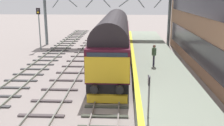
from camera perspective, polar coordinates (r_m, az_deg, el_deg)
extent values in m
plane|color=gray|center=(18.76, -0.42, -5.02)|extent=(140.00, 140.00, 0.00)
cube|color=slate|center=(18.79, -2.61, -4.77)|extent=(0.07, 60.00, 0.15)
cube|color=slate|center=(18.71, 1.79, -4.84)|extent=(0.07, 60.00, 0.15)
cube|color=#3F4338|center=(14.23, -1.57, -11.44)|extent=(2.50, 0.26, 0.09)
cube|color=#3F4338|center=(15.34, -1.21, -9.45)|extent=(2.50, 0.26, 0.09)
cube|color=#3F4338|center=(16.46, -0.91, -7.72)|extent=(2.50, 0.26, 0.09)
cube|color=#3F4338|center=(17.60, -0.65, -6.22)|extent=(2.50, 0.26, 0.09)
cube|color=#3F4338|center=(18.75, -0.42, -4.89)|extent=(2.50, 0.26, 0.09)
cube|color=#3F4338|center=(19.91, -0.21, -3.72)|extent=(2.50, 0.26, 0.09)
cube|color=#3F4338|center=(21.07, -0.03, -2.69)|extent=(2.50, 0.26, 0.09)
cube|color=#3F4338|center=(22.24, 0.13, -1.75)|extent=(2.50, 0.26, 0.09)
cube|color=#3F4338|center=(23.42, 0.27, -0.92)|extent=(2.50, 0.26, 0.09)
cube|color=#3F4338|center=(24.60, 0.40, -0.16)|extent=(2.50, 0.26, 0.09)
cube|color=#3F4338|center=(25.79, 0.52, 0.53)|extent=(2.50, 0.26, 0.09)
cube|color=#3F4338|center=(26.97, 0.63, 1.15)|extent=(2.50, 0.26, 0.09)
cube|color=#3F4338|center=(28.17, 0.73, 1.73)|extent=(2.50, 0.26, 0.09)
cube|color=#3F4338|center=(29.36, 0.82, 2.26)|extent=(2.50, 0.26, 0.09)
cube|color=#3F4338|center=(30.56, 0.90, 2.74)|extent=(2.50, 0.26, 0.09)
cube|color=#3F4338|center=(31.76, 0.98, 3.19)|extent=(2.50, 0.26, 0.09)
cube|color=#3F4338|center=(32.96, 1.05, 3.61)|extent=(2.50, 0.26, 0.09)
cube|color=#3F4338|center=(34.16, 1.12, 3.99)|extent=(2.50, 0.26, 0.09)
cube|color=#3F4338|center=(35.36, 1.18, 4.36)|extent=(2.50, 0.26, 0.09)
cube|color=#3F4338|center=(36.57, 1.24, 4.69)|extent=(2.50, 0.26, 0.09)
cube|color=#3F4338|center=(37.78, 1.29, 5.01)|extent=(2.50, 0.26, 0.09)
cube|color=#3F4338|center=(38.99, 1.34, 5.30)|extent=(2.50, 0.26, 0.09)
cube|color=#3F4338|center=(40.19, 1.39, 5.58)|extent=(2.50, 0.26, 0.09)
cube|color=#3F4338|center=(41.40, 1.44, 5.85)|extent=(2.50, 0.26, 0.09)
cube|color=#3F4338|center=(42.61, 1.48, 6.09)|extent=(2.50, 0.26, 0.09)
cube|color=#3F4338|center=(43.83, 1.52, 6.33)|extent=(2.50, 0.26, 0.09)
cube|color=#3F4338|center=(45.04, 1.56, 6.55)|extent=(2.50, 0.26, 0.09)
cube|color=#3F4338|center=(46.25, 1.60, 6.76)|extent=(2.50, 0.26, 0.09)
cube|color=#3F4338|center=(47.46, 1.63, 6.95)|extent=(2.50, 0.26, 0.09)
cube|color=gray|center=(19.40, -12.64, -4.49)|extent=(0.07, 60.00, 0.15)
cube|color=gray|center=(19.07, -8.47, -4.62)|extent=(0.07, 60.00, 0.15)
cube|color=#4B4243|center=(14.78, -15.05, -10.95)|extent=(2.50, 0.26, 0.09)
cube|color=#4B4243|center=(16.52, -12.95, -8.03)|extent=(2.50, 0.26, 0.09)
cube|color=#4B4243|center=(18.32, -11.28, -5.66)|extent=(2.50, 0.26, 0.09)
cube|color=#4B4243|center=(20.15, -9.92, -3.72)|extent=(2.50, 0.26, 0.09)
cube|color=#4B4243|center=(22.02, -8.80, -2.10)|extent=(2.50, 0.26, 0.09)
cube|color=#4B4243|center=(23.90, -7.85, -0.74)|extent=(2.50, 0.26, 0.09)
cube|color=#4B4243|center=(25.81, -7.04, 0.43)|extent=(2.50, 0.26, 0.09)
cube|color=#4B4243|center=(27.72, -6.35, 1.43)|extent=(2.50, 0.26, 0.09)
cube|color=#4B4243|center=(29.65, -5.74, 2.31)|extent=(2.50, 0.26, 0.09)
cube|color=#4B4243|center=(31.59, -5.21, 3.07)|extent=(2.50, 0.26, 0.09)
cube|color=#4B4243|center=(33.53, -4.74, 3.75)|extent=(2.50, 0.26, 0.09)
cube|color=#4B4243|center=(35.48, -4.32, 4.35)|extent=(2.50, 0.26, 0.09)
cube|color=#4B4243|center=(37.44, -3.94, 4.89)|extent=(2.50, 0.26, 0.09)
cube|color=#4B4243|center=(39.40, -3.60, 5.38)|extent=(2.50, 0.26, 0.09)
cube|color=#4B4243|center=(41.36, -3.29, 5.82)|extent=(2.50, 0.26, 0.09)
cube|color=#4B4243|center=(43.33, -3.01, 6.22)|extent=(2.50, 0.26, 0.09)
cube|color=#4B4243|center=(45.30, -2.75, 6.58)|extent=(2.50, 0.26, 0.09)
cube|color=#4B4243|center=(47.27, -2.52, 6.92)|extent=(2.50, 0.26, 0.09)
cube|color=slate|center=(20.56, -21.81, -4.12)|extent=(0.07, 60.00, 0.15)
cube|color=slate|center=(20.01, -18.06, -4.28)|extent=(0.07, 60.00, 0.15)
cube|color=#434344|center=(18.26, -22.78, -6.63)|extent=(2.50, 0.26, 0.09)
cube|color=#434344|center=(19.60, -20.83, -5.01)|extent=(2.50, 0.26, 0.09)
cube|color=#434344|center=(20.97, -19.14, -3.60)|extent=(2.50, 0.26, 0.09)
cube|color=#434344|center=(22.37, -17.67, -2.36)|extent=(2.50, 0.26, 0.09)
cube|color=#434344|center=(23.80, -16.37, -1.27)|extent=(2.50, 0.26, 0.09)
cube|color=#434344|center=(25.24, -15.22, -0.30)|extent=(2.50, 0.26, 0.09)
cube|color=#434344|center=(26.70, -14.19, 0.56)|extent=(2.50, 0.26, 0.09)
cube|color=#434344|center=(28.17, -13.28, 1.34)|extent=(2.50, 0.26, 0.09)
cube|color=#434344|center=(29.65, -12.45, 2.03)|extent=(2.50, 0.26, 0.09)
cube|color=#434344|center=(31.14, -11.70, 2.66)|extent=(2.50, 0.26, 0.09)
cube|color=#434344|center=(32.64, -11.02, 3.23)|extent=(2.50, 0.26, 0.09)
cube|color=#434344|center=(34.15, -10.40, 3.75)|extent=(2.50, 0.26, 0.09)
cube|color=#434344|center=(35.66, -9.83, 4.23)|extent=(2.50, 0.26, 0.09)
cube|color=#434344|center=(37.18, -9.30, 4.67)|extent=(2.50, 0.26, 0.09)
cube|color=#434344|center=(38.70, -8.82, 5.07)|extent=(2.50, 0.26, 0.09)
cube|color=#434344|center=(40.23, -8.37, 5.44)|extent=(2.50, 0.26, 0.09)
cube|color=#434344|center=(41.76, -7.96, 5.78)|extent=(2.50, 0.26, 0.09)
cube|color=#434344|center=(43.29, -7.57, 6.10)|extent=(2.50, 0.26, 0.09)
cube|color=#434344|center=(44.83, -7.21, 6.40)|extent=(2.50, 0.26, 0.09)
cube|color=#434344|center=(46.37, -6.88, 6.68)|extent=(2.50, 0.26, 0.09)
cube|color=#434344|center=(47.92, -6.56, 6.94)|extent=(2.50, 0.26, 0.09)
cube|color=gray|center=(18.75, 10.65, -3.68)|extent=(4.00, 44.00, 1.00)
cube|color=yellow|center=(18.44, 5.02, -2.15)|extent=(0.30, 44.00, 0.01)
cube|color=#312D35|center=(17.95, 21.81, -0.25)|extent=(0.06, 33.30, 2.06)
cube|color=#312D35|center=(17.45, 22.96, 11.51)|extent=(0.06, 33.30, 2.06)
cube|color=black|center=(24.24, 0.39, 1.51)|extent=(2.56, 17.69, 0.60)
cube|color=#4B1325|center=(23.97, 0.39, 4.65)|extent=(2.70, 17.69, 2.10)
cylinder|color=#272226|center=(23.79, 0.40, 7.57)|extent=(2.56, 16.27, 2.57)
cube|color=yellow|center=(15.35, -1.06, -1.58)|extent=(2.65, 0.08, 1.58)
cube|color=#232D3D|center=(15.18, -1.07, 1.08)|extent=(2.38, 0.04, 0.64)
cube|color=#232D3D|center=(23.90, 3.69, 5.32)|extent=(0.04, 12.38, 0.44)
cylinder|color=black|center=(15.56, -3.86, -5.64)|extent=(0.48, 0.35, 0.48)
cylinder|color=black|center=(15.46, 1.70, -5.75)|extent=(0.48, 0.35, 0.48)
cube|color=yellow|center=(15.86, -1.04, -7.67)|extent=(2.43, 0.36, 0.47)
cylinder|color=black|center=(17.32, -0.67, -4.89)|extent=(1.64, 1.04, 1.04)
cylinder|color=black|center=(18.36, -0.46, -3.75)|extent=(1.64, 1.04, 1.04)
cylinder|color=black|center=(19.41, -0.27, -2.74)|extent=(1.64, 1.04, 1.04)
cylinder|color=black|center=(29.28, 0.82, 3.17)|extent=(1.64, 1.04, 1.04)
cylinder|color=black|center=(30.36, 0.90, 3.58)|extent=(1.64, 1.04, 1.04)
cylinder|color=black|center=(31.44, 0.97, 3.96)|extent=(1.64, 1.04, 1.04)
cylinder|color=gray|center=(31.89, -15.41, 7.05)|extent=(0.14, 0.14, 4.85)
cube|color=black|center=(31.65, -15.70, 10.75)|extent=(0.44, 0.10, 0.71)
cylinder|color=#50504E|center=(31.59, -15.75, 11.02)|extent=(0.20, 0.06, 0.20)
cylinder|color=yellow|center=(31.60, -15.72, 10.51)|extent=(0.20, 0.06, 0.20)
cylinder|color=slate|center=(11.64, 7.97, -7.36)|extent=(0.08, 0.08, 1.91)
cube|color=black|center=(11.37, 7.95, -3.74)|extent=(0.05, 0.44, 0.36)
cube|color=white|center=(11.37, 7.81, -3.74)|extent=(0.01, 0.20, 0.24)
cylinder|color=#29263A|center=(20.20, 9.03, 0.46)|extent=(0.13, 0.13, 0.84)
cylinder|color=#29263A|center=(20.40, 8.99, 0.59)|extent=(0.13, 0.13, 0.84)
cylinder|color=#456447|center=(20.15, 9.09, 2.46)|extent=(0.35, 0.35, 0.56)
sphere|color=brown|center=(20.07, 9.13, 3.60)|extent=(0.22, 0.22, 0.22)
cylinder|color=#456447|center=(19.94, 9.13, 2.33)|extent=(0.09, 0.09, 0.52)
cylinder|color=#456447|center=(20.35, 9.05, 2.58)|extent=(0.09, 0.09, 0.52)
cylinder|color=slate|center=(35.18, -14.15, 8.64)|extent=(0.36, 0.36, 5.89)
cylinder|color=slate|center=(34.11, 12.24, 8.58)|extent=(0.36, 0.36, 5.89)
cylinder|color=slate|center=(34.64, -12.02, 12.57)|extent=(0.96, 0.10, 1.15)
cylinder|color=slate|center=(34.16, -8.49, 12.70)|extent=(1.13, 0.10, 0.98)
cylinder|color=slate|center=(33.81, -4.87, 12.78)|extent=(1.04, 0.10, 1.08)
cylinder|color=slate|center=(33.60, -1.18, 12.82)|extent=(1.04, 0.10, 1.08)
cylinder|color=slate|center=(33.52, 2.54, 12.80)|extent=(1.19, 0.10, 0.90)
cylinder|color=slate|center=(33.57, 6.26, 12.74)|extent=(0.95, 0.10, 1.16)
cylinder|color=slate|center=(33.76, 9.95, 12.62)|extent=(0.99, 0.10, 1.13)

